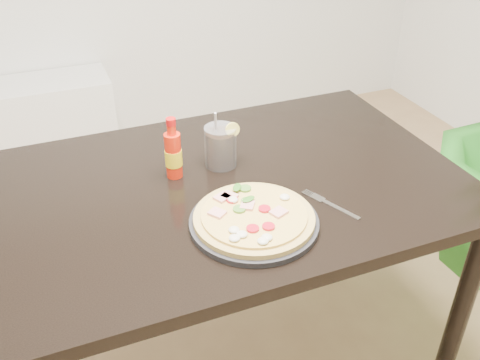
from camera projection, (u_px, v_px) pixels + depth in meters
name	position (u px, v px, depth m)	size (l,w,h in m)	color
dining_table	(225.00, 205.00, 1.61)	(1.40, 0.90, 0.75)	black
plate	(254.00, 222.00, 1.39)	(0.34, 0.34, 0.02)	black
pizza	(253.00, 217.00, 1.38)	(0.32, 0.32, 0.03)	tan
hot_sauce_bottle	(173.00, 154.00, 1.55)	(0.06, 0.06, 0.19)	red
cola_cup	(221.00, 147.00, 1.62)	(0.10, 0.10, 0.19)	black
fork	(329.00, 204.00, 1.47)	(0.09, 0.18, 0.00)	silver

